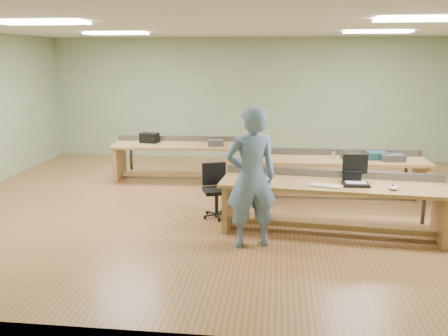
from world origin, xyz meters
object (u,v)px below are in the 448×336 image
Objects in this scene: camera_bag at (352,176)px; mug at (343,156)px; person at (251,178)px; parts_bin_grey at (392,158)px; task_chair at (216,198)px; parts_bin_teal at (377,155)px; workbench_front at (331,195)px; drinks_can at (333,155)px; workbench_mid at (337,169)px; workbench_back at (191,153)px; laptop_base at (356,184)px.

camera_bag reaches higher than mug.
person is at bearing -122.27° from mug.
mug is at bearing -140.10° from person.
camera_bag is 0.64× the size of parts_bin_grey.
parts_bin_grey is (2.96, 1.14, 0.49)m from task_chair.
parts_bin_teal reaches higher than parts_bin_grey.
drinks_can is (0.21, 1.76, 0.24)m from workbench_front.
camera_bag is at bearing -93.43° from mug.
parts_bin_grey is at bearing 66.80° from camera_bag.
workbench_front and workbench_mid have the same top height.
workbench_back is 3.18m from mug.
workbench_back is at bearing 132.99° from laptop_base.
parts_bin_teal is at bearing -148.75° from person.
parts_bin_teal is 3.15× the size of drinks_can.
task_chair is 2.52m from mug.
laptop_base is at bearing -86.62° from drinks_can.
parts_bin_grey is at bearing -6.57° from workbench_mid.
laptop_base is (2.90, -2.97, 0.20)m from workbench_back.
parts_bin_teal is 0.89× the size of parts_bin_grey.
workbench_mid is 0.96m from parts_bin_grey.
workbench_mid is 27.62× the size of drinks_can.
mug is at bearing -3.23° from drinks_can.
parts_bin_grey is (1.21, 1.65, 0.24)m from workbench_front.
parts_bin_teal is (2.73, 1.26, 0.50)m from task_chair.
laptop_base is 1.88m from drinks_can.
parts_bin_grey is 3.21× the size of mug.
drinks_can is at bearing 99.32° from camera_bag.
person reaches higher than laptop_base.
workbench_front is at bearing -101.29° from workbench_mid.
laptop_base is at bearing -109.03° from parts_bin_teal.
task_chair is at bearing -73.73° from workbench_back.
parts_bin_teal is at bearing -20.10° from workbench_back.
parts_bin_grey is at bearing -20.89° from workbench_back.
task_chair is at bearing -155.11° from parts_bin_teal.
parts_bin_grey is 1.00m from drinks_can.
workbench_back is 4.16m from laptop_base.
mug is (2.97, -1.10, 0.24)m from workbench_back.
workbench_mid is at bearing -175.55° from parts_bin_teal.
person is 5.38× the size of laptop_base.
parts_bin_grey is (0.92, 1.59, -0.03)m from camera_bag.
mug is at bearing -177.49° from parts_bin_teal.
drinks_can is at bearing 88.41° from workbench_front.
workbench_front is 8.06× the size of parts_bin_grey.
workbench_mid is 12.07× the size of camera_bag.
parts_bin_teal is (0.69, 1.72, -0.03)m from camera_bag.
laptop_base is 0.88× the size of parts_bin_grey.
person is 15.17× the size of mug.
workbench_back is at bearing 163.14° from parts_bin_teal.
parts_bin_teal is at bearing 2.47° from workbench_mid.
laptop_base is 0.42× the size of task_chair.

